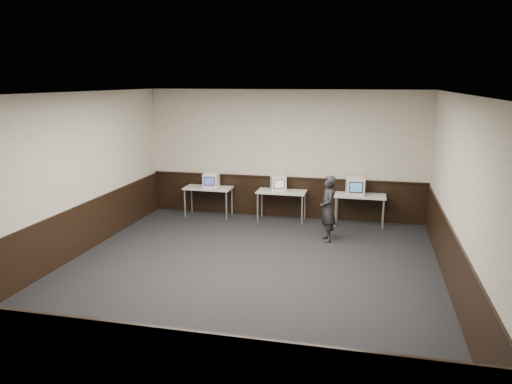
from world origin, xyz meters
TOP-DOWN VIEW (x-y plane):
  - floor at (0.00, 0.00)m, footprint 8.00×8.00m
  - ceiling at (0.00, 0.00)m, footprint 8.00×8.00m
  - back_wall at (0.00, 4.00)m, footprint 7.00×0.00m
  - front_wall at (0.00, -4.00)m, footprint 7.00×0.00m
  - left_wall at (-3.50, 0.00)m, footprint 0.00×8.00m
  - right_wall at (3.50, 0.00)m, footprint 0.00×8.00m
  - wainscot_back at (0.00, 3.98)m, footprint 6.98×0.04m
  - wainscot_front at (0.00, -3.98)m, footprint 6.98×0.04m
  - wainscot_left at (-3.48, 0.00)m, footprint 0.04×7.98m
  - wainscot_right at (3.48, 0.00)m, footprint 0.04×7.98m
  - wainscot_rail at (0.00, 3.96)m, footprint 6.98×0.06m
  - desk_left at (-1.90, 3.60)m, footprint 1.20×0.60m
  - desk_center at (0.00, 3.60)m, footprint 1.20×0.60m
  - desk_right at (1.90, 3.60)m, footprint 1.20×0.60m
  - emac_left at (-1.81, 3.57)m, footprint 0.40×0.42m
  - emac_center at (-0.09, 3.64)m, footprint 0.46×0.47m
  - emac_right at (1.77, 3.55)m, footprint 0.47×0.50m
  - person at (1.26, 2.23)m, footprint 0.48×0.60m

SIDE VIEW (x-z plane):
  - floor at x=0.00m, z-range 0.00..0.00m
  - wainscot_back at x=0.00m, z-range 0.00..1.00m
  - wainscot_front at x=0.00m, z-range 0.00..1.00m
  - wainscot_left at x=-3.48m, z-range 0.00..1.00m
  - wainscot_right at x=3.48m, z-range 0.00..1.00m
  - desk_left at x=-1.90m, z-range 0.30..1.05m
  - desk_center at x=0.00m, z-range 0.30..1.05m
  - desk_right at x=1.90m, z-range 0.30..1.05m
  - person at x=1.26m, z-range 0.00..1.43m
  - emac_center at x=-0.09m, z-range 0.75..1.11m
  - emac_left at x=-1.81m, z-range 0.75..1.12m
  - emac_right at x=1.77m, z-range 0.75..1.17m
  - wainscot_rail at x=0.00m, z-range 1.00..1.04m
  - back_wall at x=0.00m, z-range -1.90..5.10m
  - front_wall at x=0.00m, z-range -1.90..5.10m
  - left_wall at x=-3.50m, z-range -2.40..5.60m
  - right_wall at x=3.50m, z-range -2.40..5.60m
  - ceiling at x=0.00m, z-range 3.20..3.20m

